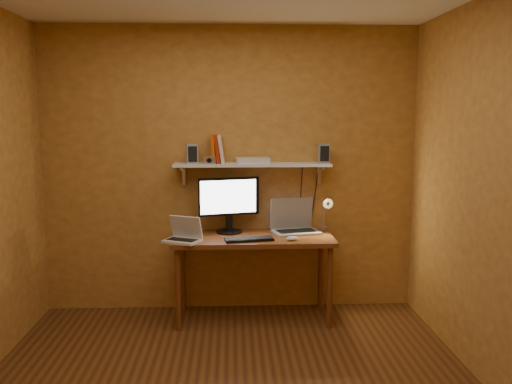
{
  "coord_description": "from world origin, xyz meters",
  "views": [
    {
      "loc": [
        0.02,
        -3.35,
        1.82
      ],
      "look_at": [
        0.22,
        1.18,
        1.16
      ],
      "focal_mm": 38.0,
      "sensor_mm": 36.0,
      "label": 1
    }
  ],
  "objects_px": {
    "keyboard": "(249,239)",
    "desk_lamp": "(326,210)",
    "router": "(253,160)",
    "speaker_left": "(192,154)",
    "netbook": "(184,234)",
    "shelf_camera": "(210,160)",
    "wall_shelf": "(252,165)",
    "speaker_right": "(324,153)",
    "desk": "(253,246)",
    "monitor": "(229,202)",
    "mouse": "(292,238)",
    "laptop": "(294,223)"
  },
  "relations": [
    {
      "from": "laptop",
      "to": "router",
      "type": "distance_m",
      "value": 0.68
    },
    {
      "from": "monitor",
      "to": "netbook",
      "type": "xyz_separation_m",
      "value": [
        -0.38,
        -0.32,
        -0.22
      ]
    },
    {
      "from": "laptop",
      "to": "desk",
      "type": "bearing_deg",
      "value": -169.18
    },
    {
      "from": "mouse",
      "to": "monitor",
      "type": "bearing_deg",
      "value": 131.7
    },
    {
      "from": "wall_shelf",
      "to": "speaker_right",
      "type": "bearing_deg",
      "value": -1.17
    },
    {
      "from": "monitor",
      "to": "shelf_camera",
      "type": "distance_m",
      "value": 0.41
    },
    {
      "from": "desk",
      "to": "router",
      "type": "relative_size",
      "value": 4.76
    },
    {
      "from": "speaker_left",
      "to": "shelf_camera",
      "type": "distance_m",
      "value": 0.18
    },
    {
      "from": "router",
      "to": "shelf_camera",
      "type": "bearing_deg",
      "value": -169.21
    },
    {
      "from": "laptop",
      "to": "netbook",
      "type": "distance_m",
      "value": 1.02
    },
    {
      "from": "desk",
      "to": "speaker_right",
      "type": "xyz_separation_m",
      "value": [
        0.64,
        0.18,
        0.8
      ]
    },
    {
      "from": "router",
      "to": "speaker_left",
      "type": "bearing_deg",
      "value": -177.39
    },
    {
      "from": "router",
      "to": "wall_shelf",
      "type": "bearing_deg",
      "value": -111.48
    },
    {
      "from": "wall_shelf",
      "to": "netbook",
      "type": "height_order",
      "value": "wall_shelf"
    },
    {
      "from": "monitor",
      "to": "speaker_right",
      "type": "bearing_deg",
      "value": -13.61
    },
    {
      "from": "desk",
      "to": "mouse",
      "type": "xyz_separation_m",
      "value": [
        0.32,
        -0.17,
        0.1
      ]
    },
    {
      "from": "desk",
      "to": "keyboard",
      "type": "relative_size",
      "value": 3.43
    },
    {
      "from": "speaker_left",
      "to": "router",
      "type": "relative_size",
      "value": 0.6
    },
    {
      "from": "desk_lamp",
      "to": "shelf_camera",
      "type": "distance_m",
      "value": 1.13
    },
    {
      "from": "netbook",
      "to": "keyboard",
      "type": "relative_size",
      "value": 0.86
    },
    {
      "from": "desk",
      "to": "netbook",
      "type": "xyz_separation_m",
      "value": [
        -0.59,
        -0.16,
        0.14
      ]
    },
    {
      "from": "shelf_camera",
      "to": "mouse",
      "type": "bearing_deg",
      "value": -23.42
    },
    {
      "from": "netbook",
      "to": "speaker_right",
      "type": "height_order",
      "value": "speaker_right"
    },
    {
      "from": "netbook",
      "to": "speaker_left",
      "type": "relative_size",
      "value": 1.99
    },
    {
      "from": "laptop",
      "to": "speaker_right",
      "type": "relative_size",
      "value": 2.62
    },
    {
      "from": "shelf_camera",
      "to": "router",
      "type": "xyz_separation_m",
      "value": [
        0.38,
        0.07,
        -0.01
      ]
    },
    {
      "from": "speaker_left",
      "to": "shelf_camera",
      "type": "xyz_separation_m",
      "value": [
        0.16,
        -0.05,
        -0.05
      ]
    },
    {
      "from": "wall_shelf",
      "to": "shelf_camera",
      "type": "bearing_deg",
      "value": -170.21
    },
    {
      "from": "laptop",
      "to": "router",
      "type": "bearing_deg",
      "value": 161.73
    },
    {
      "from": "desk_lamp",
      "to": "speaker_right",
      "type": "bearing_deg",
      "value": 110.04
    },
    {
      "from": "desk",
      "to": "keyboard",
      "type": "distance_m",
      "value": 0.19
    },
    {
      "from": "speaker_right",
      "to": "router",
      "type": "height_order",
      "value": "speaker_right"
    },
    {
      "from": "keyboard",
      "to": "netbook",
      "type": "bearing_deg",
      "value": 170.06
    },
    {
      "from": "monitor",
      "to": "speaker_left",
      "type": "distance_m",
      "value": 0.54
    },
    {
      "from": "monitor",
      "to": "desk_lamp",
      "type": "distance_m",
      "value": 0.87
    },
    {
      "from": "desk_lamp",
      "to": "desk",
      "type": "bearing_deg",
      "value": -169.19
    },
    {
      "from": "keyboard",
      "to": "speaker_left",
      "type": "height_order",
      "value": "speaker_left"
    },
    {
      "from": "desk_lamp",
      "to": "speaker_right",
      "type": "distance_m",
      "value": 0.51
    },
    {
      "from": "mouse",
      "to": "router",
      "type": "distance_m",
      "value": 0.8
    },
    {
      "from": "desk_lamp",
      "to": "router",
      "type": "relative_size",
      "value": 1.27
    },
    {
      "from": "netbook",
      "to": "speaker_right",
      "type": "bearing_deg",
      "value": 40.83
    },
    {
      "from": "speaker_right",
      "to": "mouse",
      "type": "bearing_deg",
      "value": -131.45
    },
    {
      "from": "netbook",
      "to": "desk",
      "type": "bearing_deg",
      "value": 40.36
    },
    {
      "from": "keyboard",
      "to": "shelf_camera",
      "type": "distance_m",
      "value": 0.78
    },
    {
      "from": "monitor",
      "to": "router",
      "type": "relative_size",
      "value": 1.84
    },
    {
      "from": "netbook",
      "to": "shelf_camera",
      "type": "xyz_separation_m",
      "value": [
        0.22,
        0.29,
        0.6
      ]
    },
    {
      "from": "monitor",
      "to": "mouse",
      "type": "relative_size",
      "value": 5.41
    },
    {
      "from": "mouse",
      "to": "shelf_camera",
      "type": "distance_m",
      "value": 0.99
    },
    {
      "from": "keyboard",
      "to": "desk_lamp",
      "type": "xyz_separation_m",
      "value": [
        0.7,
        0.28,
        0.2
      ]
    },
    {
      "from": "desk",
      "to": "shelf_camera",
      "type": "bearing_deg",
      "value": 160.89
    }
  ]
}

